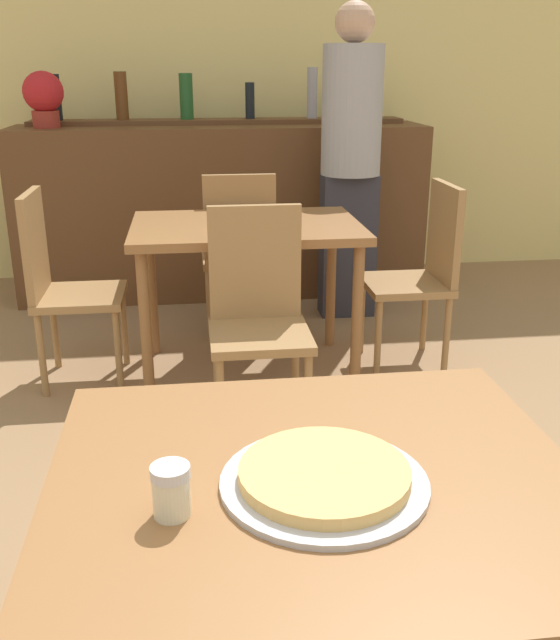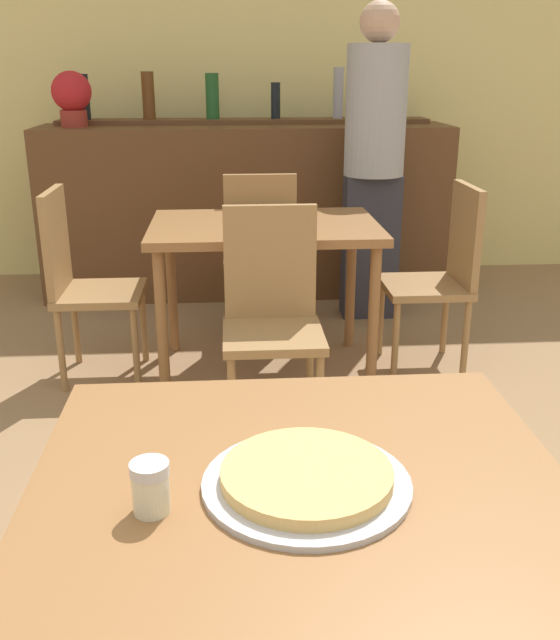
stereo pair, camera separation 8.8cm
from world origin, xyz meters
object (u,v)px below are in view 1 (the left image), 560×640
Objects in this scene: chair_far_side_front at (258,307)px; person_standing at (351,154)px; chair_far_side_left at (60,278)px; chair_far_side_right at (423,266)px; chair_far_side_back at (239,246)px; cheese_shaker at (171,490)px; potted_plant at (44,96)px; pizza_tray at (324,477)px.

person_standing reaches higher than chair_far_side_front.
chair_far_side_left is 1.73m from chair_far_side_right.
chair_far_side_right is (1.73, 0.00, 0.00)m from chair_far_side_left.
chair_far_side_back and chair_far_side_left have the same top height.
person_standing is (0.97, 3.06, 0.18)m from cheese_shaker.
chair_far_side_right is at bearing -76.29° from person_standing.
cheese_shaker is 3.71m from potted_plant.
pizza_tray is 1.12× the size of potted_plant.
chair_far_side_front is at bearing 88.60° from pizza_tray.
potted_plant is (-1.10, 1.87, 0.75)m from chair_far_side_front.
chair_far_side_right is 2.55m from cheese_shaker.
chair_far_side_back reaches higher than cheese_shaker.
chair_far_side_right is 0.51× the size of person_standing.
chair_far_side_front is 1.56m from person_standing.
chair_far_side_front is 1.00× the size of chair_far_side_right.
chair_far_side_front is 1.77m from cheese_shaker.
chair_far_side_right is 2.39m from pizza_tray.
chair_far_side_right is at bearing 62.63° from cheese_shaker.
person_standing is (-0.20, 0.81, 0.45)m from chair_far_side_right.
chair_far_side_left is (-0.86, -0.53, 0.00)m from chair_far_side_back.
chair_far_side_right is at bearing 67.64° from pizza_tray.
chair_far_side_back is at bearing -58.50° from chair_far_side_left.
pizza_tray is (0.82, -2.20, 0.25)m from chair_far_side_left.
potted_plant reaches higher than pizza_tray.
chair_far_side_back is 1.00× the size of chair_far_side_right.
potted_plant is at bearing 120.45° from chair_far_side_front.
chair_far_side_back is 2.81m from cheese_shaker.
chair_far_side_front and chair_far_side_left have the same top height.
potted_plant is at bearing 9.89° from chair_far_side_left.
chair_far_side_left reaches higher than cheese_shaker.
person_standing is (0.67, 0.28, 0.45)m from chair_far_side_back.
chair_far_side_left is at bearing -152.20° from person_standing.
cheese_shaker reaches higher than pizza_tray.
chair_far_side_front is 1.69m from pizza_tray.
cheese_shaker is at bearing -27.37° from chair_far_side_right.
cheese_shaker is 0.05× the size of person_standing.
chair_far_side_left is 1.55m from potted_plant.
chair_far_side_right is 10.11× the size of cheese_shaker.
cheese_shaker is (-1.17, -2.26, 0.27)m from chair_far_side_right.
chair_far_side_right is at bearing -90.00° from chair_far_side_left.
chair_far_side_left is at bearing 110.52° from pizza_tray.
potted_plant reaches higher than cheese_shaker.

